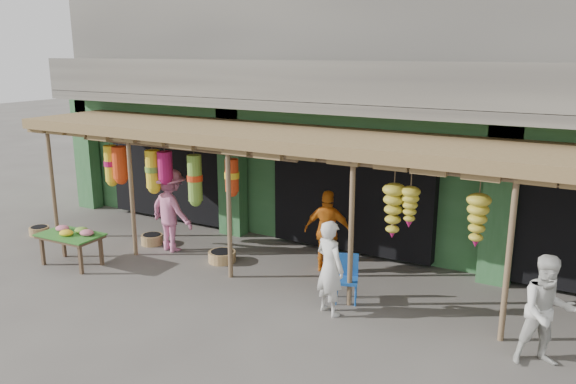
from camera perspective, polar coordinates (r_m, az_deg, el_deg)
The scene contains 12 objects.
ground at distance 10.54m, azimuth 1.60°, elevation -9.80°, with size 80.00×80.00×0.00m, color #514C47.
building at distance 14.15m, azimuth 11.11°, elevation 10.20°, with size 16.40×6.80×7.00m.
awning at distance 10.55m, azimuth 3.10°, elevation 4.85°, with size 14.00×2.70×2.79m.
flower_table at distance 12.26m, azimuth -21.13°, elevation -4.16°, with size 1.33×0.81×0.78m.
blue_chair at distance 9.98m, azimuth 5.98°, elevation -8.40°, with size 0.51×0.51×0.83m.
basket_left at distance 14.72m, azimuth -23.95°, elevation -3.62°, with size 0.46×0.46×0.19m, color brown.
basket_mid at distance 11.86m, azimuth -6.71°, elevation -6.54°, with size 0.57×0.57×0.22m, color #A28248.
basket_right at distance 13.18m, azimuth -13.65°, elevation -4.70°, with size 0.49×0.49×0.22m, color #A18B4B.
person_front at distance 9.34m, azimuth 4.27°, elevation -7.68°, with size 0.59×0.39×1.62m, color silver.
person_right at distance 8.63m, azimuth 24.80°, elevation -10.96°, with size 0.78×0.61×1.61m, color silver.
person_vendor at distance 11.09m, azimuth 4.09°, elevation -4.01°, with size 0.97×0.40×1.65m, color #C96312.
person_shopper at distance 12.46m, azimuth -11.79°, elevation -1.81°, with size 1.18×0.68×1.83m, color #CA6B93.
Camera 1 is at (4.49, -8.53, 4.27)m, focal length 35.00 mm.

